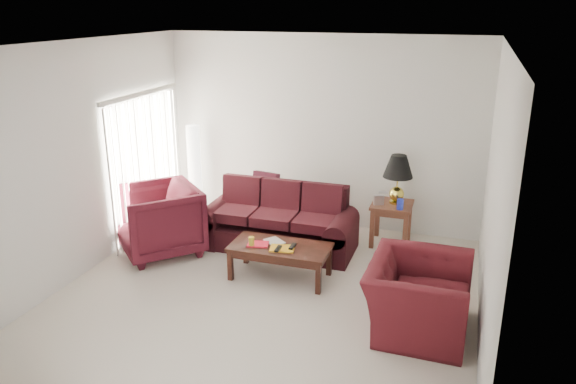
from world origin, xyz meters
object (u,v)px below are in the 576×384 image
(floor_lamp, at_px, (195,170))
(armchair_left, at_px, (159,220))
(end_table, at_px, (391,224))
(sofa, at_px, (277,218))
(armchair_right, at_px, (418,297))
(coffee_table, at_px, (280,262))

(floor_lamp, xyz_separation_m, armchair_left, (0.22, -1.56, -0.28))
(end_table, distance_m, floor_lamp, 3.35)
(sofa, distance_m, armchair_left, 1.68)
(armchair_right, distance_m, coffee_table, 1.95)
(floor_lamp, height_order, armchair_right, floor_lamp)
(coffee_table, bearing_deg, end_table, 49.30)
(end_table, height_order, armchair_right, armchair_right)
(armchair_right, bearing_deg, armchair_left, 78.02)
(end_table, height_order, floor_lamp, floor_lamp)
(end_table, relative_size, floor_lamp, 0.41)
(armchair_right, bearing_deg, coffee_table, 70.67)
(armchair_right, bearing_deg, end_table, 16.80)
(sofa, height_order, coffee_table, sofa)
(armchair_left, bearing_deg, sofa, 67.75)
(sofa, relative_size, armchair_left, 2.06)
(floor_lamp, relative_size, coffee_table, 1.21)
(coffee_table, bearing_deg, sofa, 108.93)
(floor_lamp, xyz_separation_m, coffee_table, (2.10, -1.75, -0.55))
(end_table, height_order, armchair_left, armchair_left)
(sofa, bearing_deg, floor_lamp, 151.92)
(armchair_left, bearing_deg, armchair_right, 30.29)
(end_table, bearing_deg, armchair_left, -156.40)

